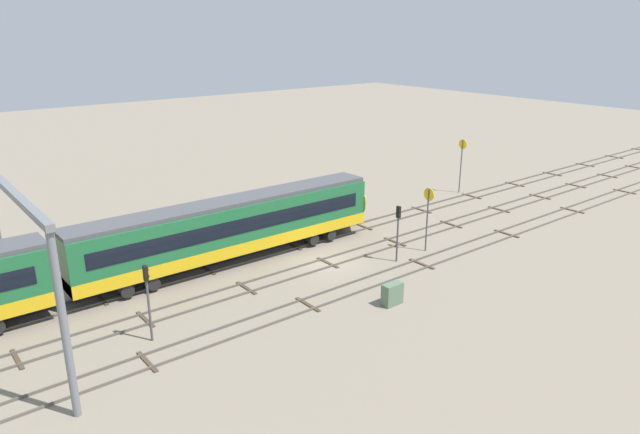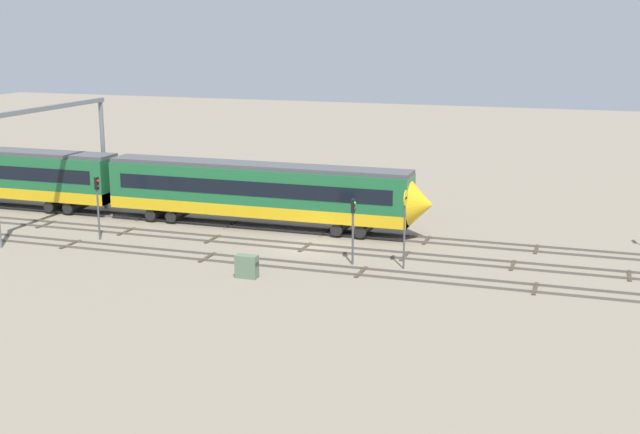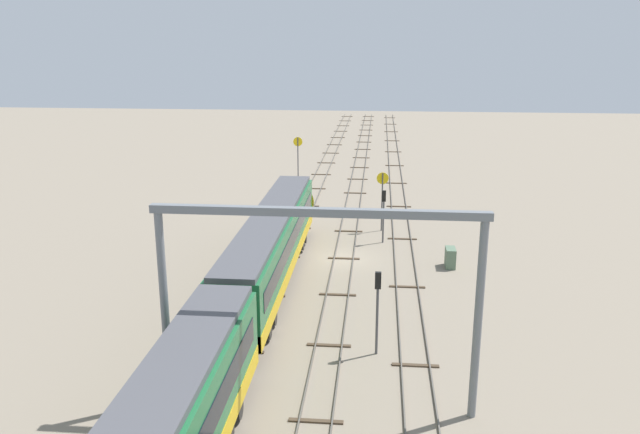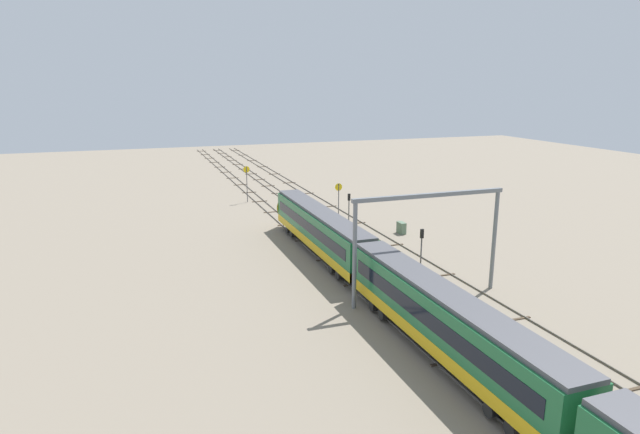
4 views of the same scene
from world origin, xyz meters
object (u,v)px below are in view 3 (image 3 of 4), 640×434
object	(u,v)px
overhead_gantry	(318,269)
signal_light_trackside_departure	(378,301)
signal_light_trackside_approach	(384,209)
speed_sign_mid_trackside	(382,192)
relay_cabinet	(450,258)
speed_sign_far_trackside	(298,155)

from	to	relation	value
overhead_gantry	signal_light_trackside_departure	xyz separation A→B (m)	(5.41, -2.58, -3.63)
signal_light_trackside_departure	signal_light_trackside_approach	bearing A→B (deg)	-1.12
speed_sign_mid_trackside	relay_cabinet	world-z (taller)	speed_sign_mid_trackside
overhead_gantry	speed_sign_far_trackside	size ratio (longest dim) A/B	2.48
signal_light_trackside_approach	signal_light_trackside_departure	size ratio (longest dim) A/B	0.95
overhead_gantry	relay_cabinet	world-z (taller)	overhead_gantry
overhead_gantry	signal_light_trackside_approach	distance (m)	25.15
signal_light_trackside_departure	relay_cabinet	distance (m)	15.02
speed_sign_mid_trackside	signal_light_trackside_approach	size ratio (longest dim) A/B	1.18
overhead_gantry	speed_sign_far_trackside	world-z (taller)	overhead_gantry
speed_sign_mid_trackside	signal_light_trackside_approach	xyz separation A→B (m)	(-3.38, -0.12, -0.55)
signal_light_trackside_approach	speed_sign_far_trackside	bearing A→B (deg)	26.20
speed_sign_mid_trackside	signal_light_trackside_approach	distance (m)	3.43
relay_cabinet	signal_light_trackside_departure	bearing A→B (deg)	159.26
speed_sign_far_trackside	relay_cabinet	xyz separation A→B (m)	(-24.49, -14.27, -3.05)
overhead_gantry	speed_sign_far_trackside	bearing A→B (deg)	8.37
speed_sign_mid_trackside	signal_light_trackside_departure	distance (m)	22.67
speed_sign_far_trackside	overhead_gantry	bearing A→B (deg)	-171.63
speed_sign_far_trackside	relay_cabinet	distance (m)	28.51
overhead_gantry	relay_cabinet	bearing A→B (deg)	-22.10
overhead_gantry	speed_sign_mid_trackside	size ratio (longest dim) A/B	2.76
speed_sign_mid_trackside	speed_sign_far_trackside	bearing A→B (deg)	30.56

